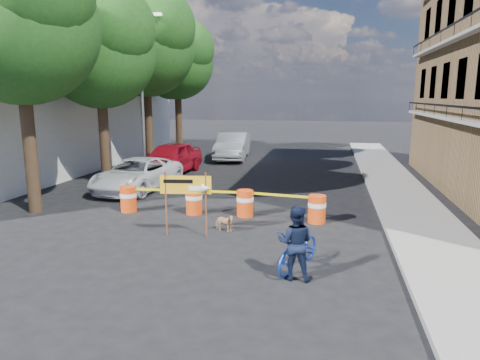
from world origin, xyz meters
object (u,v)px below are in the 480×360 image
at_px(barrel_far_right, 317,208).
at_px(pedestrian, 295,243).
at_px(suv_white, 137,174).
at_px(barrel_mid_right, 245,203).
at_px(sedan_red, 170,158).
at_px(detour_sign, 192,190).
at_px(dog, 224,223).
at_px(sedan_silver, 232,146).
at_px(barrel_mid_left, 194,201).
at_px(bicycle, 299,230).
at_px(barrel_far_left, 128,199).

height_order(barrel_far_right, pedestrian, pedestrian).
height_order(barrel_far_right, suv_white, suv_white).
bearing_deg(suv_white, barrel_mid_right, -23.56).
bearing_deg(pedestrian, sedan_red, -54.57).
xyz_separation_m(detour_sign, pedestrian, (3.12, -2.35, -0.55)).
distance_m(barrel_far_right, dog, 3.09).
distance_m(suv_white, sedan_silver, 10.02).
bearing_deg(barrel_mid_left, suv_white, 138.27).
relative_size(barrel_mid_left, sedan_red, 0.18).
height_order(suv_white, sedan_silver, sedan_silver).
bearing_deg(sedan_red, pedestrian, -52.48).
height_order(barrel_far_right, detour_sign, detour_sign).
height_order(pedestrian, suv_white, pedestrian).
distance_m(bicycle, sedan_silver, 17.92).
distance_m(dog, sedan_red, 10.16).
relative_size(barrel_mid_left, bicycle, 0.47).
relative_size(barrel_far_left, detour_sign, 0.47).
bearing_deg(bicycle, barrel_mid_right, 138.78).
bearing_deg(detour_sign, dog, 30.97).
bearing_deg(barrel_mid_left, barrel_far_left, -175.99).
xyz_separation_m(barrel_far_left, sedan_silver, (0.79, 13.16, 0.38)).
relative_size(bicycle, dog, 2.96).
xyz_separation_m(barrel_far_left, barrel_far_right, (6.54, -0.02, 0.00)).
distance_m(dog, suv_white, 7.01).
bearing_deg(barrel_mid_right, sedan_silver, 104.53).
bearing_deg(sedan_red, sedan_silver, 76.54).
xyz_separation_m(barrel_far_right, pedestrian, (-0.35, -4.46, 0.37)).
bearing_deg(barrel_mid_left, barrel_mid_right, 3.00).
distance_m(sedan_red, sedan_silver, 6.19).
relative_size(barrel_mid_left, dog, 1.40).
bearing_deg(barrel_mid_left, pedestrian, -50.50).
relative_size(dog, suv_white, 0.13).
xyz_separation_m(sedan_red, sedan_silver, (2.00, 5.85, 0.02)).
relative_size(barrel_far_right, sedan_silver, 0.18).
height_order(barrel_far_right, sedan_red, sedan_red).
height_order(bicycle, sedan_silver, bicycle).
height_order(pedestrian, bicycle, bicycle).
distance_m(detour_sign, bicycle, 3.66).
height_order(barrel_mid_left, suv_white, suv_white).
bearing_deg(pedestrian, barrel_far_right, -91.18).
bearing_deg(barrel_far_left, sedan_red, 99.39).
relative_size(barrel_mid_left, suv_white, 0.18).
bearing_deg(barrel_mid_right, barrel_far_left, -176.43).
xyz_separation_m(dog, sedan_red, (-5.04, 8.81, 0.56)).
distance_m(barrel_far_right, suv_white, 8.45).
bearing_deg(sedan_silver, barrel_mid_left, -88.38).
bearing_deg(sedan_red, barrel_far_right, -38.00).
bearing_deg(barrel_far_left, barrel_far_right, -0.19).
bearing_deg(detour_sign, pedestrian, -45.68).
relative_size(sedan_red, sedan_silver, 0.95).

